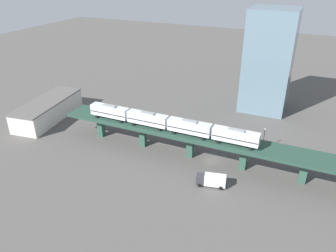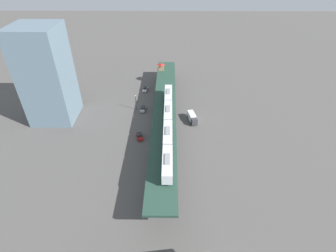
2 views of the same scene
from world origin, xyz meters
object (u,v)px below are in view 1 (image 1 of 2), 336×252
at_px(street_car_silver, 258,151).
at_px(street_car_white, 326,164).
at_px(subway_train, 168,123).
at_px(office_tower, 269,61).
at_px(street_lamp, 264,137).
at_px(street_car_red, 197,138).
at_px(delivery_truck, 212,180).
at_px(warehouse_building, 48,110).

xyz_separation_m(street_car_silver, street_car_white, (0.60, -17.88, 0.00)).
distance_m(subway_train, street_car_silver, 27.56).
xyz_separation_m(street_car_silver, office_tower, (34.37, 4.80, 17.06)).
height_order(street_lamp, office_tower, office_tower).
distance_m(street_car_red, street_lamp, 19.91).
bearing_deg(office_tower, street_car_silver, -172.05).
distance_m(street_car_silver, delivery_truck, 21.56).
height_order(delivery_truck, street_lamp, street_lamp).
bearing_deg(subway_train, street_car_white, -74.78).
bearing_deg(warehouse_building, office_tower, -58.63).
height_order(street_car_silver, warehouse_building, warehouse_building).
relative_size(street_car_red, street_lamp, 0.68).
relative_size(delivery_truck, office_tower, 0.21).
relative_size(street_car_red, street_car_white, 1.01).
height_order(street_car_white, office_tower, office_tower).
bearing_deg(delivery_truck, street_lamp, -19.99).
height_order(subway_train, warehouse_building, subway_train).
height_order(street_car_red, street_car_white, same).
relative_size(street_car_silver, warehouse_building, 0.15).
bearing_deg(warehouse_building, delivery_truck, -102.13).
height_order(subway_train, street_car_red, subway_train).
relative_size(street_car_white, office_tower, 0.13).
xyz_separation_m(subway_train, street_lamp, (13.70, -24.38, -5.91)).
bearing_deg(delivery_truck, office_tower, -3.08).
bearing_deg(subway_train, street_lamp, -60.66).
xyz_separation_m(street_car_red, street_car_white, (0.89, -36.59, 0.00)).
distance_m(street_car_white, delivery_truck, 32.94).
relative_size(street_lamp, office_tower, 0.19).
distance_m(street_lamp, warehouse_building, 72.91).
relative_size(subway_train, street_car_white, 10.75).
bearing_deg(delivery_truck, street_car_white, -51.04).
height_order(street_car_silver, street_lamp, street_lamp).
distance_m(street_car_red, office_tower, 41.06).
bearing_deg(street_car_white, subway_train, 105.22).
xyz_separation_m(subway_train, office_tower, (45.09, -18.91, 7.99)).
height_order(street_car_white, street_lamp, street_lamp).
xyz_separation_m(street_car_white, street_lamp, (2.39, 17.21, 3.17)).
xyz_separation_m(delivery_truck, street_lamp, (23.09, -8.40, 2.35)).
height_order(warehouse_building, office_tower, office_tower).
bearing_deg(street_car_red, delivery_truck, -151.00).
xyz_separation_m(subway_train, street_car_red, (10.43, -5.00, -9.08)).
distance_m(delivery_truck, warehouse_building, 65.38).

